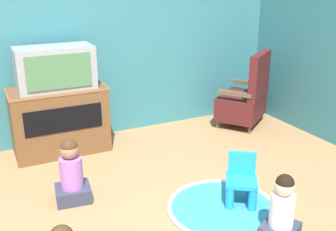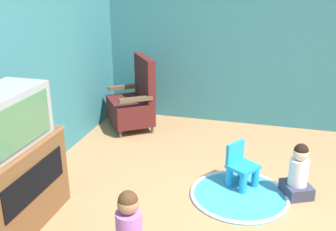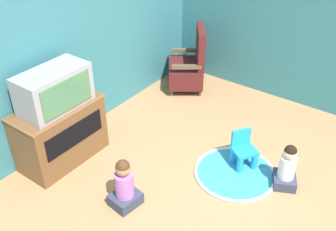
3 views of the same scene
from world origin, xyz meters
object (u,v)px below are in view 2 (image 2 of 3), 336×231
object	(u,v)px
child_watching_right	(129,231)
television	(1,120)
yellow_kid_chair	(241,169)
black_armchair	(134,102)
tv_cabinet	(8,186)
child_watching_left	(298,173)

from	to	relation	value
child_watching_right	television	bearing A→B (deg)	89.97
television	yellow_kid_chair	world-z (taller)	television
black_armchair	tv_cabinet	bearing A→B (deg)	-41.81
yellow_kid_chair	child_watching_left	world-z (taller)	child_watching_left
black_armchair	television	bearing A→B (deg)	-41.06
tv_cabinet	black_armchair	size ratio (longest dim) A/B	1.05
black_armchair	child_watching_left	bearing A→B (deg)	23.65
tv_cabinet	child_watching_right	bearing A→B (deg)	-97.11
tv_cabinet	black_armchair	distance (m)	2.35
child_watching_left	tv_cabinet	bearing A→B (deg)	89.75
child_watching_left	child_watching_right	distance (m)	1.75
yellow_kid_chair	child_watching_left	size ratio (longest dim) A/B	0.83
television	child_watching_right	world-z (taller)	television
tv_cabinet	television	size ratio (longest dim) A/B	1.29
television	yellow_kid_chair	bearing A→B (deg)	-56.82
yellow_kid_chair	child_watching_left	xyz separation A→B (m)	(-0.03, -0.53, 0.04)
television	child_watching_left	bearing A→B (deg)	-63.98
tv_cabinet	yellow_kid_chair	xyz separation A→B (m)	(1.15, -1.79, -0.19)
yellow_kid_chair	child_watching_right	distance (m)	1.46
black_armchair	yellow_kid_chair	world-z (taller)	black_armchair
yellow_kid_chair	child_watching_right	size ratio (longest dim) A/B	0.77
black_armchair	child_watching_right	bearing A→B (deg)	-16.86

